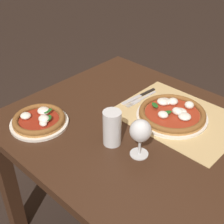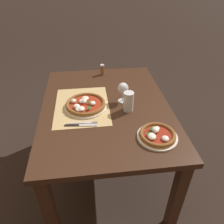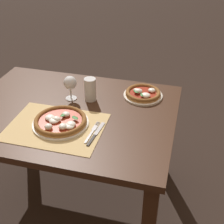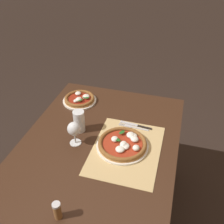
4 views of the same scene
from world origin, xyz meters
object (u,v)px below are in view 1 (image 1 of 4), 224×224
object	(u,v)px
pizza_near	(172,113)
fork	(141,99)
pint_glass	(112,128)
knife	(139,96)
pizza_far	(39,120)
wine_glass	(140,132)

from	to	relation	value
pizza_near	fork	distance (m)	0.19
pint_glass	knife	world-z (taller)	pint_glass
pizza_near	fork	world-z (taller)	pizza_near
pizza_far	fork	bearing A→B (deg)	-113.35
wine_glass	pint_glass	world-z (taller)	wine_glass
pizza_near	pizza_far	xyz separation A→B (m)	(0.38, 0.43, -0.00)
pint_glass	fork	size ratio (longest dim) A/B	0.72
pizza_near	pizza_far	bearing A→B (deg)	47.98
wine_glass	pint_glass	xyz separation A→B (m)	(0.12, 0.02, -0.04)
pint_glass	knife	bearing A→B (deg)	-67.42
pizza_far	pint_glass	xyz separation A→B (m)	(-0.31, -0.12, 0.05)
wine_glass	pint_glass	bearing A→B (deg)	9.33
pizza_near	knife	world-z (taller)	pizza_near
wine_glass	fork	xyz separation A→B (m)	(0.24, -0.30, -0.10)
knife	wine_glass	bearing A→B (deg)	129.52
knife	pizza_near	bearing A→B (deg)	171.15
fork	knife	distance (m)	0.03
pizza_far	pint_glass	size ratio (longest dim) A/B	1.71
pizza_near	pizza_far	distance (m)	0.57
wine_glass	fork	distance (m)	0.40
pizza_near	fork	size ratio (longest dim) A/B	1.54
pizza_near	pint_glass	size ratio (longest dim) A/B	2.14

